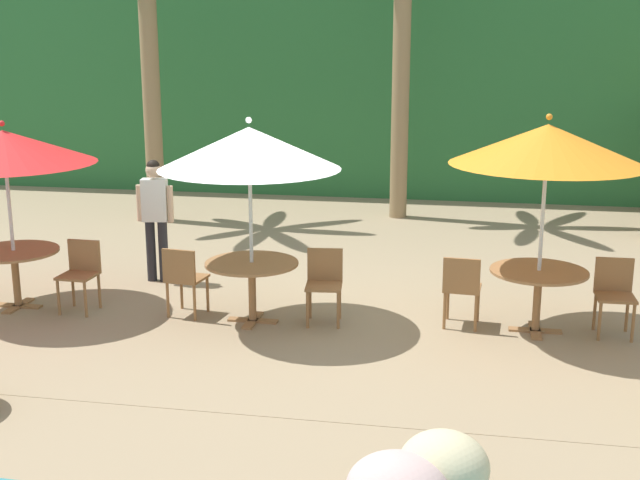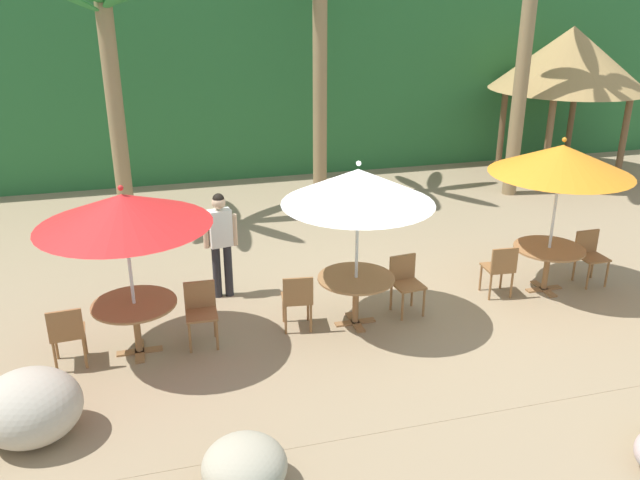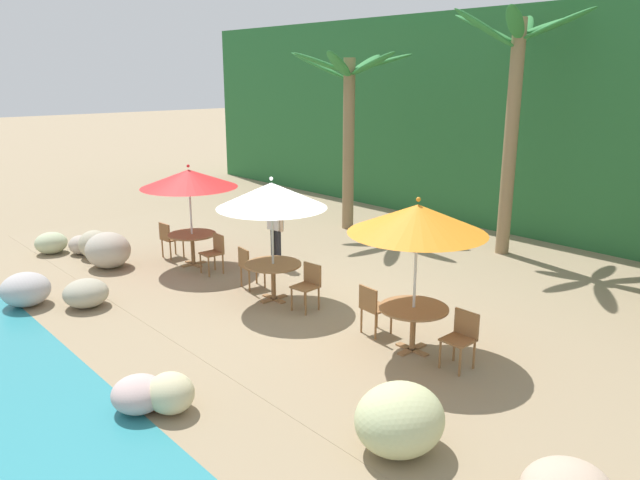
% 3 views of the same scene
% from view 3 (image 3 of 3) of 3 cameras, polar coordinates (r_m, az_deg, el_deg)
% --- Properties ---
extents(ground_plane, '(120.00, 120.00, 0.00)m').
position_cam_3_polar(ground_plane, '(11.97, -2.84, -5.74)').
color(ground_plane, '#937F60').
extents(terrace_deck, '(18.00, 5.20, 0.01)m').
position_cam_3_polar(terrace_deck, '(11.97, -2.84, -5.73)').
color(terrace_deck, '#937F60').
rests_on(terrace_deck, ground).
extents(foliage_backdrop, '(28.00, 2.40, 6.00)m').
position_cam_3_polar(foliage_backdrop, '(18.26, 19.94, 10.31)').
color(foliage_backdrop, '#286633').
rests_on(foliage_backdrop, ground).
extents(rock_seawall, '(13.76, 3.16, 0.82)m').
position_cam_3_polar(rock_seawall, '(11.25, -15.03, -5.86)').
color(rock_seawall, '#C6A8A2').
rests_on(rock_seawall, ground).
extents(umbrella_red, '(2.17, 2.17, 2.34)m').
position_cam_3_polar(umbrella_red, '(14.04, -12.12, 5.62)').
color(umbrella_red, silver).
rests_on(umbrella_red, ground).
extents(dining_table_red, '(1.10, 1.10, 0.74)m').
position_cam_3_polar(dining_table_red, '(14.34, -11.81, 0.08)').
color(dining_table_red, olive).
rests_on(dining_table_red, ground).
extents(chair_red_seaward, '(0.43, 0.44, 0.87)m').
position_cam_3_polar(chair_red_seaward, '(13.69, -9.77, -0.98)').
color(chair_red_seaward, olive).
rests_on(chair_red_seaward, ground).
extents(chair_red_inland, '(0.45, 0.45, 0.87)m').
position_cam_3_polar(chair_red_inland, '(15.01, -13.90, 0.24)').
color(chair_red_inland, olive).
rests_on(chair_red_inland, ground).
extents(umbrella_white, '(2.10, 2.10, 2.43)m').
position_cam_3_polar(umbrella_white, '(11.52, -4.53, 4.17)').
color(umbrella_white, silver).
rests_on(umbrella_white, ground).
extents(dining_table_white, '(1.10, 1.10, 0.74)m').
position_cam_3_polar(dining_table_white, '(11.89, -4.38, -2.78)').
color(dining_table_white, olive).
rests_on(dining_table_white, ground).
extents(chair_white_seaward, '(0.46, 0.47, 0.87)m').
position_cam_3_polar(chair_white_seaward, '(11.42, -1.09, -4.05)').
color(chair_white_seaward, olive).
rests_on(chair_white_seaward, ground).
extents(chair_white_inland, '(0.47, 0.48, 0.87)m').
position_cam_3_polar(chair_white_inland, '(12.59, -6.67, -2.29)').
color(chair_white_inland, olive).
rests_on(chair_white_inland, ground).
extents(umbrella_orange, '(2.14, 2.14, 2.50)m').
position_cam_3_polar(umbrella_orange, '(9.35, 9.08, 1.95)').
color(umbrella_orange, silver).
rests_on(umbrella_orange, ground).
extents(dining_table_orange, '(1.10, 1.10, 0.74)m').
position_cam_3_polar(dining_table_orange, '(9.82, 8.70, -6.88)').
color(dining_table_orange, olive).
rests_on(dining_table_orange, ground).
extents(chair_orange_seaward, '(0.43, 0.43, 0.87)m').
position_cam_3_polar(chair_orange_seaward, '(9.47, 13.06, -8.64)').
color(chair_orange_seaward, olive).
rests_on(chair_orange_seaward, ground).
extents(chair_orange_inland, '(0.45, 0.46, 0.87)m').
position_cam_3_polar(chair_orange_inland, '(10.36, 4.93, -6.16)').
color(chair_orange_inland, olive).
rests_on(chair_orange_inland, ground).
extents(palm_tree_nearest, '(3.27, 3.32, 4.89)m').
position_cam_3_polar(palm_tree_nearest, '(17.10, 2.65, 12.51)').
color(palm_tree_nearest, olive).
rests_on(palm_tree_nearest, ground).
extents(palm_tree_second, '(3.34, 3.23, 5.72)m').
position_cam_3_polar(palm_tree_second, '(15.24, 17.66, 13.02)').
color(palm_tree_second, olive).
rests_on(palm_tree_second, ground).
extents(waiter_in_white, '(0.52, 0.26, 1.70)m').
position_cam_3_polar(waiter_in_white, '(13.93, -4.17, 1.51)').
color(waiter_in_white, '#232328').
rests_on(waiter_in_white, ground).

